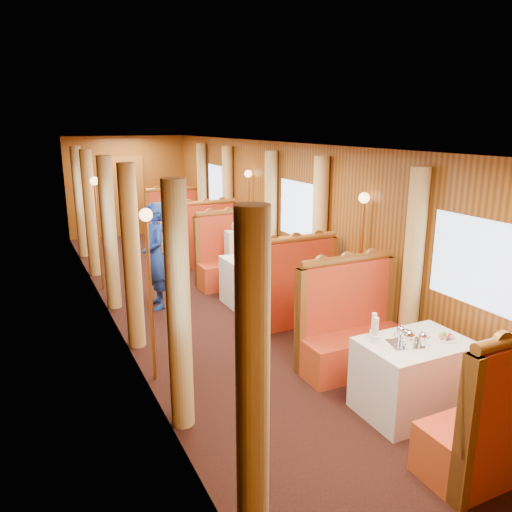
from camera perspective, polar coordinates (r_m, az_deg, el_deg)
floor at (r=7.83m, az=-4.75°, el=-6.07°), size 3.00×12.00×0.01m
ceiling at (r=7.32m, az=-5.18°, el=12.54°), size 3.00×12.00×0.01m
wall_far at (r=13.19m, az=-14.44°, el=7.72°), size 3.00×0.01×2.50m
wall_left at (r=7.09m, az=-16.34°, el=1.71°), size 0.01×12.00×2.50m
wall_right at (r=8.12m, az=5.00°, el=3.88°), size 0.01×12.00×2.50m
doorway_far at (r=13.19m, az=-14.34°, el=6.63°), size 0.80×0.04×2.00m
table_near at (r=5.31m, az=17.50°, el=-12.98°), size 1.05×0.72×0.75m
banquette_near_fwd at (r=4.71m, az=26.31°, el=-17.03°), size 1.30×0.55×1.34m
banquette_near_aft at (r=5.98m, az=10.86°, el=-8.75°), size 1.30×0.55×1.34m
table_mid at (r=7.99m, az=0.22°, el=-2.73°), size 1.05×0.72×0.75m
banquette_mid_fwd at (r=7.12m, az=3.82°, el=-4.58°), size 1.30×0.55×1.34m
banquette_mid_aft at (r=8.86m, az=-2.66°, el=-0.64°), size 1.30×0.55×1.34m
table_far at (r=11.13m, az=-7.72°, el=2.22°), size 1.05×0.72×0.75m
banquette_far_fwd at (r=10.18m, az=-5.93°, el=1.36°), size 1.30×0.55×1.34m
banquette_far_aft at (r=12.07m, az=-9.25°, el=3.39°), size 1.30×0.55×1.34m
tea_tray at (r=5.05m, az=16.88°, el=-9.61°), size 0.40×0.34×0.01m
teapot_left at (r=4.94m, az=17.03°, el=-9.32°), size 0.22×0.19×0.15m
teapot_right at (r=5.02m, az=18.49°, el=-9.23°), size 0.15×0.12×0.12m
teapot_back at (r=5.08m, az=16.24°, el=-8.71°), size 0.17×0.13×0.12m
fruit_plate at (r=5.28m, az=20.87°, el=-8.73°), size 0.22×0.22×0.05m
cup_inboard at (r=4.96m, az=13.50°, el=-8.58°), size 0.08×0.08×0.26m
cup_outboard at (r=5.06m, az=13.30°, el=-8.06°), size 0.08×0.08×0.26m
rose_vase_mid at (r=7.84m, az=-0.03°, el=1.12°), size 0.06×0.06×0.36m
rose_vase_far at (r=11.06m, az=-7.71°, el=5.05°), size 0.06×0.06×0.36m
window_left_near at (r=3.77m, az=-7.00°, el=-6.16°), size 0.01×1.20×0.90m
curtain_left_near_a at (r=3.26m, az=-0.40°, el=-14.90°), size 0.22×0.22×2.35m
curtain_left_near_b at (r=4.59m, az=-8.84°, el=-5.97°), size 0.22×0.22×2.35m
window_right_near at (r=5.44m, az=24.06°, el=-0.75°), size 0.01×1.20×0.90m
curtain_right_near_b at (r=5.95m, az=17.45°, el=-1.61°), size 0.22×0.22×2.35m
window_left_mid at (r=7.06m, az=-16.34°, el=3.31°), size 0.01×1.20×0.90m
curtain_left_mid_a at (r=6.39m, az=-14.02°, el=-0.25°), size 0.22×0.22×2.35m
curtain_left_mid_b at (r=7.88m, az=-16.43°, el=2.43°), size 0.22×0.22×2.35m
window_right_mid at (r=8.07m, az=4.94°, el=5.26°), size 0.01×1.20×0.90m
curtain_right_mid_a at (r=7.42m, az=7.26°, el=2.18°), size 0.22×0.22×2.35m
curtain_right_mid_b at (r=8.74m, az=1.69°, el=4.22°), size 0.22×0.22×2.35m
window_left_far at (r=10.48m, az=-19.68°, el=6.67°), size 0.01×1.20×0.90m
curtain_left_far_a at (r=9.77m, az=-18.39°, el=4.60°), size 0.22×0.22×2.35m
curtain_left_far_b at (r=11.30m, az=-19.50°, el=5.82°), size 0.22×0.22×2.35m
window_right_far at (r=11.19m, az=-4.31°, el=7.97°), size 0.01×1.20×0.90m
curtain_right_far_a at (r=10.48m, az=-3.23°, el=5.99°), size 0.22×0.22×2.35m
curtain_right_far_b at (r=11.92m, az=-6.15°, el=7.01°), size 0.22×0.22×2.35m
sconce_left_fore at (r=5.41m, az=-12.18°, el=-0.55°), size 0.14×0.14×1.95m
sconce_right_fore at (r=6.62m, az=12.02°, el=2.27°), size 0.14×0.14×1.95m
sconce_left_aft at (r=8.78m, az=-17.75°, el=4.96°), size 0.14×0.14×1.95m
sconce_right_aft at (r=9.57m, az=-0.89°, el=6.44°), size 0.14×0.14×1.95m
steward at (r=7.81m, az=-11.42°, el=-0.00°), size 0.41×0.61×1.65m
passenger at (r=8.56m, az=-2.04°, el=1.02°), size 0.40×0.44×0.76m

